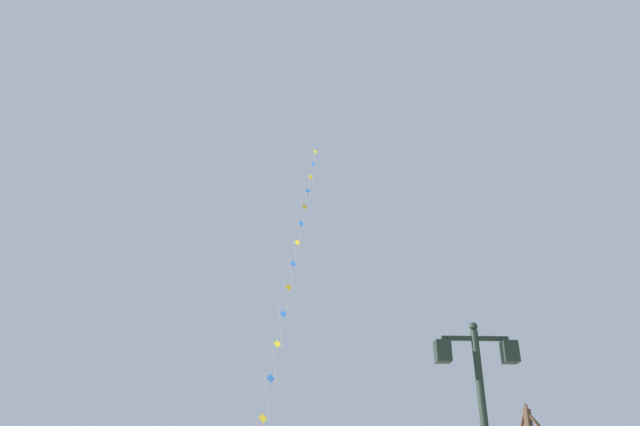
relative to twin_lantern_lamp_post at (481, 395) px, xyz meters
name	(u,v)px	position (x,y,z in m)	size (l,w,h in m)	color
twin_lantern_lamp_post	(481,395)	(0.00, 0.00, 0.00)	(1.55, 0.28, 4.42)	#1E2D23
kite_train	(293,264)	(-3.54, 19.57, 9.74)	(3.22, 16.70, 25.24)	brown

